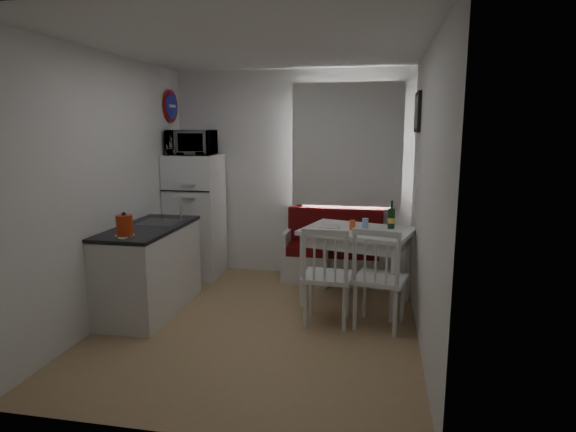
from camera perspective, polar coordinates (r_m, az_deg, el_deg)
name	(u,v)px	position (r m, az deg, el deg)	size (l,w,h in m)	color
floor	(259,324)	(4.82, -3.42, -12.69)	(3.00, 3.50, 0.02)	tan
ceiling	(256,45)	(4.48, -3.81, 19.52)	(3.00, 3.50, 0.02)	white
wall_back	(292,174)	(6.17, 0.44, 4.97)	(3.00, 0.02, 2.60)	white
wall_front	(182,233)	(2.83, -12.42, -1.94)	(3.00, 0.02, 2.60)	white
wall_left	(110,188)	(5.05, -20.35, 3.08)	(0.02, 3.50, 2.60)	white
wall_right	(425,197)	(4.35, 15.94, 2.21)	(0.02, 3.50, 2.60)	white
window	(347,149)	(6.03, 7.02, 7.86)	(1.22, 0.06, 1.47)	silver
curtain	(347,145)	(5.95, 6.98, 8.32)	(1.35, 0.02, 1.50)	white
kitchen_counter	(150,268)	(5.21, -16.02, -5.97)	(0.62, 1.32, 1.16)	silver
wall_sign	(171,106)	(6.29, -13.68, 12.54)	(0.40, 0.40, 0.03)	#1A24A1
picture_frame	(417,112)	(5.40, 15.07, 11.80)	(0.04, 0.52, 0.42)	black
bench	(333,257)	(6.04, 5.41, -4.90)	(1.25, 0.48, 0.89)	silver
dining_table	(357,238)	(5.17, 8.19, -2.56)	(1.28, 1.05, 0.83)	silver
chair_left	(327,266)	(4.57, 4.60, -5.95)	(0.48, 0.45, 0.52)	silver
chair_right	(381,268)	(4.54, 10.91, -6.10)	(0.56, 0.54, 0.53)	silver
fridge	(196,216)	(6.23, -10.89, -0.01)	(0.62, 0.62, 1.56)	white
microwave	(191,142)	(6.08, -11.37, 8.54)	(0.55, 0.37, 0.30)	white
kettle	(125,226)	(4.60, -18.81, -1.10)	(0.17, 0.17, 0.23)	#B82F0E
wine_bottle	(391,215)	(5.21, 12.16, 0.16)	(0.08, 0.08, 0.30)	#133E1D
drinking_glass_orange	(352,225)	(5.09, 7.65, -1.07)	(0.06, 0.06, 0.10)	#FF622A
drinking_glass_blue	(365,223)	(5.18, 9.15, -0.87)	(0.07, 0.07, 0.11)	#90BDF6
plate	(329,227)	(5.19, 4.92, -1.29)	(0.23, 0.23, 0.02)	white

